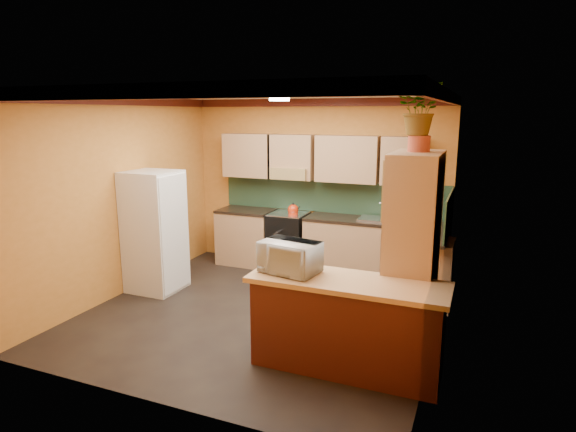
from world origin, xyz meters
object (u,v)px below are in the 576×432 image
(stove, at_px, (288,241))
(breakfast_bar, at_px, (346,328))
(pantry, at_px, (412,254))
(microwave, at_px, (290,257))
(fridge, at_px, (155,231))
(base_cabinets_back, at_px, (325,246))

(stove, xyz_separation_m, breakfast_bar, (1.72, -2.73, -0.02))
(pantry, distance_m, microwave, 1.29)
(fridge, height_order, breakfast_bar, fridge)
(pantry, bearing_deg, fridge, 172.89)
(breakfast_bar, bearing_deg, stove, 122.22)
(stove, bearing_deg, pantry, -42.64)
(stove, height_order, microwave, microwave)
(fridge, bearing_deg, pantry, -7.11)
(stove, bearing_deg, breakfast_bar, -57.78)
(base_cabinets_back, distance_m, pantry, 2.66)
(breakfast_bar, bearing_deg, base_cabinets_back, 111.85)
(stove, xyz_separation_m, pantry, (2.22, -2.04, 0.59))
(stove, relative_size, pantry, 0.43)
(pantry, bearing_deg, breakfast_bar, -125.96)
(microwave, bearing_deg, stove, 122.24)
(stove, height_order, fridge, fridge)
(base_cabinets_back, relative_size, breakfast_bar, 2.03)
(fridge, bearing_deg, microwave, -24.33)
(base_cabinets_back, height_order, pantry, pantry)
(base_cabinets_back, distance_m, stove, 0.63)
(pantry, xyz_separation_m, microwave, (-1.09, -0.69, 0.04))
(fridge, bearing_deg, base_cabinets_back, 38.38)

